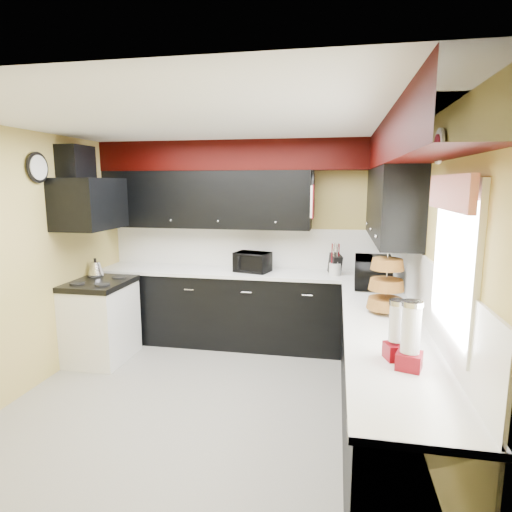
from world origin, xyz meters
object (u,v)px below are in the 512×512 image
at_px(microwave, 373,272).
at_px(knife_block, 335,264).
at_px(toaster_oven, 252,262).
at_px(utensil_crock, 335,269).
at_px(kettle, 96,269).

bearing_deg(microwave, knife_block, 38.38).
height_order(toaster_oven, utensil_crock, toaster_oven).
distance_m(microwave, utensil_crock, 0.62).
relative_size(microwave, utensil_crock, 3.83).
bearing_deg(toaster_oven, kettle, -150.22).
bearing_deg(knife_block, kettle, 168.07).
distance_m(microwave, knife_block, 0.66).
distance_m(toaster_oven, utensil_crock, 0.99).
distance_m(toaster_oven, microwave, 1.47).
bearing_deg(knife_block, utensil_crock, -112.19).
distance_m(utensil_crock, knife_block, 0.07).
bearing_deg(microwave, utensil_crock, 41.27).
bearing_deg(toaster_oven, microwave, -5.45).
height_order(toaster_oven, knife_block, knife_block).
relative_size(utensil_crock, knife_block, 0.59).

